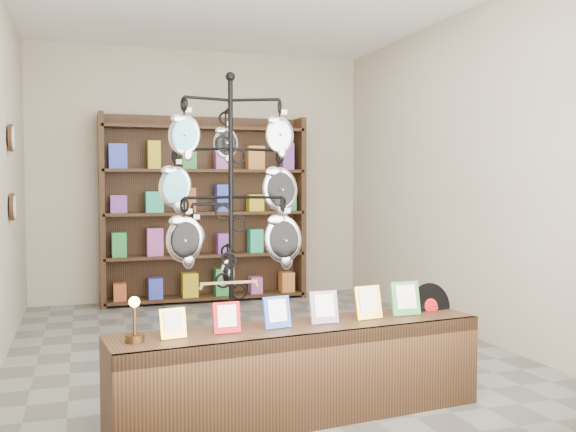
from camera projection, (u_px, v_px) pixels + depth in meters
name	position (u px, v px, depth m)	size (l,w,h in m)	color
ground	(255.00, 347.00, 5.49)	(5.00, 5.00, 0.00)	slate
room_envelope	(254.00, 130.00, 5.39)	(5.00, 5.00, 5.00)	#B3A890
display_tree	(231.00, 198.00, 4.86)	(1.15, 1.02, 2.24)	black
front_shelf	(301.00, 371.00, 3.84)	(2.31, 0.70, 0.80)	black
back_shelving	(205.00, 215.00, 7.62)	(2.42, 0.36, 2.20)	black
wall_clocks	(12.00, 172.00, 5.57)	(0.03, 0.24, 0.84)	black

